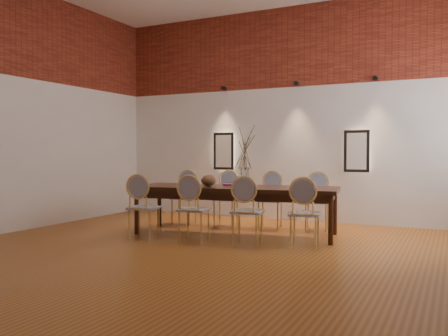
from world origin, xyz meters
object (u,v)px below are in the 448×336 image
at_px(chair_far_a, 184,198).
at_px(chair_near_c, 247,211).
at_px(chair_far_b, 226,199).
at_px(chair_far_c, 270,200).
at_px(dining_table, 235,210).
at_px(chair_near_a, 144,207).
at_px(chair_near_b, 194,209).
at_px(chair_far_d, 317,202).
at_px(vase, 245,177).
at_px(book, 232,185).
at_px(chair_near_d, 305,214).
at_px(bowl, 209,180).

bearing_deg(chair_far_a, chair_near_c, 134.99).
relative_size(chair_far_b, chair_far_c, 1.00).
distance_m(dining_table, chair_near_a, 1.41).
distance_m(chair_near_b, chair_far_d, 2.22).
bearing_deg(vase, book, 155.37).
bearing_deg(chair_near_d, chair_far_a, 146.30).
xyz_separation_m(dining_table, chair_far_b, (-0.51, 0.71, 0.09)).
relative_size(chair_far_d, vase, 3.13).
height_order(dining_table, chair_near_d, chair_near_d).
height_order(dining_table, chair_near_a, chair_near_a).
bearing_deg(book, chair_near_b, -97.70).
bearing_deg(chair_far_d, chair_far_b, -0.00).
height_order(chair_near_d, bowl, chair_near_d).
bearing_deg(chair_far_c, vase, 72.98).
bearing_deg(chair_far_a, chair_far_d, -180.00).
bearing_deg(chair_near_a, chair_far_c, 45.01).
relative_size(chair_near_c, chair_far_a, 1.00).
bearing_deg(chair_far_c, bowl, 45.79).
relative_size(dining_table, chair_far_a, 3.33).
xyz_separation_m(vase, bowl, (-0.56, -0.14, -0.06)).
bearing_deg(chair_near_d, vase, 142.55).
distance_m(vase, bowl, 0.58).
relative_size(chair_far_b, book, 3.62).
bearing_deg(chair_near_c, chair_near_d, 0.00).
xyz_separation_m(chair_near_a, chair_far_b, (0.52, 1.67, 0.00)).
distance_m(dining_table, chair_near_d, 1.41).
xyz_separation_m(chair_far_a, chair_far_d, (2.32, 0.38, 0.00)).
height_order(bowl, book, bowl).
bearing_deg(chair_far_b, chair_far_c, 180.00).
bearing_deg(chair_far_a, chair_far_b, -180.00).
distance_m(chair_near_a, chair_far_b, 1.75).
relative_size(chair_far_a, chair_far_b, 1.00).
distance_m(chair_near_b, chair_far_a, 1.75).
distance_m(dining_table, chair_near_b, 0.88).
xyz_separation_m(chair_near_a, chair_far_a, (-0.25, 1.55, 0.00)).
bearing_deg(dining_table, book, 120.55).
height_order(chair_near_d, chair_far_b, same).
relative_size(chair_far_a, chair_far_d, 1.00).
xyz_separation_m(chair_near_b, chair_far_c, (0.52, 1.67, 0.00)).
relative_size(dining_table, chair_far_b, 3.33).
distance_m(chair_far_c, vase, 0.93).
distance_m(chair_near_c, chair_far_d, 1.75).
bearing_deg(book, chair_far_b, 124.71).
relative_size(dining_table, chair_near_d, 3.33).
distance_m(chair_near_d, bowl, 1.79).
distance_m(chair_far_d, book, 1.45).
bearing_deg(bowl, chair_near_c, -32.82).
bearing_deg(chair_far_b, chair_near_c, 116.55).
xyz_separation_m(chair_near_c, chair_far_b, (-1.03, 1.42, 0.00)).
bearing_deg(chair_far_b, chair_far_a, 0.00).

